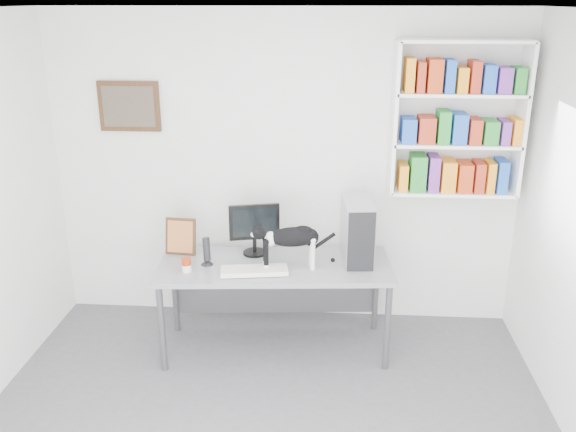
% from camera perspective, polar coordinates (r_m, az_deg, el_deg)
% --- Properties ---
extents(room, '(4.01, 4.01, 2.70)m').
position_cam_1_polar(room, '(3.38, -3.06, -4.94)').
color(room, '#59585E').
rests_on(room, ground).
extents(bookshelf, '(1.03, 0.28, 1.24)m').
position_cam_1_polar(bookshelf, '(5.08, 15.60, 8.71)').
color(bookshelf, white).
rests_on(bookshelf, room).
extents(wall_art, '(0.52, 0.04, 0.42)m').
position_cam_1_polar(wall_art, '(5.36, -14.64, 9.90)').
color(wall_art, '#4D2A18').
rests_on(wall_art, room).
extents(desk, '(1.89, 0.86, 0.77)m').
position_cam_1_polar(desk, '(5.02, -1.21, -8.49)').
color(desk, gray).
rests_on(desk, room).
extents(monitor, '(0.45, 0.29, 0.44)m').
position_cam_1_polar(monitor, '(4.97, -3.17, -1.21)').
color(monitor, black).
rests_on(monitor, desk).
extents(keyboard, '(0.54, 0.27, 0.04)m').
position_cam_1_polar(keyboard, '(4.70, -3.18, -5.11)').
color(keyboard, white).
rests_on(keyboard, desk).
extents(pc_tower, '(0.26, 0.51, 0.49)m').
position_cam_1_polar(pc_tower, '(4.88, 6.48, -1.37)').
color(pc_tower, '#ABABAF').
rests_on(pc_tower, desk).
extents(speaker, '(0.13, 0.13, 0.23)m').
position_cam_1_polar(speaker, '(4.84, -7.62, -3.25)').
color(speaker, black).
rests_on(speaker, desk).
extents(leaning_print, '(0.26, 0.12, 0.31)m').
position_cam_1_polar(leaning_print, '(5.07, -10.02, -1.82)').
color(leaning_print, '#4D2A18').
rests_on(leaning_print, desk).
extents(soup_can, '(0.09, 0.09, 0.11)m').
position_cam_1_polar(soup_can, '(4.77, -9.48, -4.54)').
color(soup_can, '#9E280D').
rests_on(soup_can, desk).
extents(cat, '(0.60, 0.26, 0.36)m').
position_cam_1_polar(cat, '(4.70, 0.27, -2.96)').
color(cat, black).
rests_on(cat, desk).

